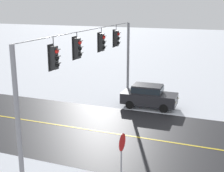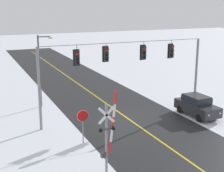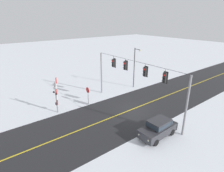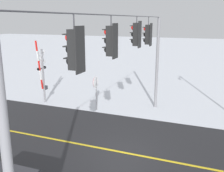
{
  "view_description": "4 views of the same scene",
  "coord_description": "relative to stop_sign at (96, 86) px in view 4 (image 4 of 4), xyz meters",
  "views": [
    {
      "loc": [
        -16.68,
        -7.74,
        7.73
      ],
      "look_at": [
        -1.35,
        -1.84,
        3.37
      ],
      "focal_mm": 50.79,
      "sensor_mm": 36.0,
      "label": 1
    },
    {
      "loc": [
        -11.46,
        -23.37,
        9.16
      ],
      "look_at": [
        -1.63,
        -0.95,
        3.04
      ],
      "focal_mm": 52.89,
      "sensor_mm": 36.0,
      "label": 2
    },
    {
      "loc": [
        15.02,
        -15.13,
        10.98
      ],
      "look_at": [
        -1.33,
        -2.4,
        3.29
      ],
      "focal_mm": 29.69,
      "sensor_mm": 36.0,
      "label": 3
    },
    {
      "loc": [
        10.37,
        3.45,
        6.05
      ],
      "look_at": [
        -3.5,
        -1.95,
        2.21
      ],
      "focal_mm": 41.41,
      "sensor_mm": 36.0,
      "label": 4
    }
  ],
  "objects": [
    {
      "name": "ground_plane",
      "position": [
        4.94,
        3.68,
        -1.71
      ],
      "size": [
        160.0,
        160.0,
        0.0
      ],
      "primitive_type": "plane",
      "color": "silver"
    },
    {
      "name": "signal_span",
      "position": [
        4.95,
        3.66,
        2.68
      ],
      "size": [
        14.2,
        0.47,
        6.22
      ],
      "color": "gray",
      "rests_on": "ground"
    },
    {
      "name": "stop_sign",
      "position": [
        0.0,
        0.0,
        0.0
      ],
      "size": [
        0.8,
        0.09,
        2.35
      ],
      "color": "gray",
      "rests_on": "ground"
    },
    {
      "name": "railroad_crossing",
      "position": [
        -0.05,
        -4.3,
        0.56
      ],
      "size": [
        1.14,
        0.31,
        4.64
      ],
      "color": "gray",
      "rests_on": "ground"
    }
  ]
}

